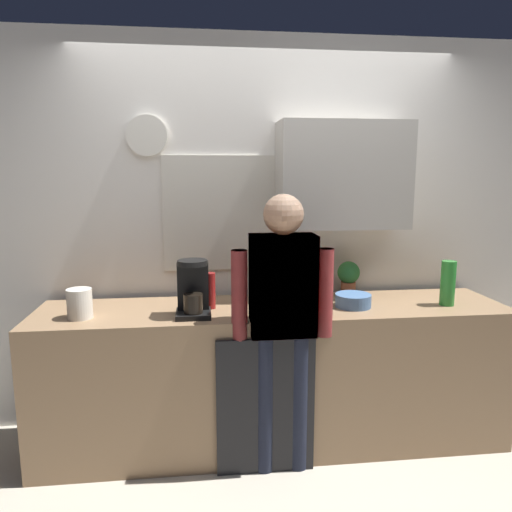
{
  "coord_description": "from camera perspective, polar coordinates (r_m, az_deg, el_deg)",
  "views": [
    {
      "loc": [
        -0.45,
        -2.54,
        1.71
      ],
      "look_at": [
        -0.12,
        0.25,
        1.22
      ],
      "focal_mm": 33.74,
      "sensor_mm": 36.0,
      "label": 1
    }
  ],
  "objects": [
    {
      "name": "back_wall_assembly",
      "position": [
        3.3,
        2.11,
        3.67
      ],
      "size": [
        4.49,
        0.42,
        2.6
      ],
      "color": "white",
      "rests_on": "ground_plane"
    },
    {
      "name": "dishwasher_panel",
      "position": [
        2.85,
        1.17,
        -17.45
      ],
      "size": [
        0.56,
        0.02,
        0.8
      ],
      "primitive_type": "cube",
      "color": "black",
      "rests_on": "ground_plane"
    },
    {
      "name": "potted_plant",
      "position": [
        3.3,
        10.91,
        -2.32
      ],
      "size": [
        0.15,
        0.15,
        0.23
      ],
      "color": "#9E5638",
      "rests_on": "kitchen_counter"
    },
    {
      "name": "bottle_red_vinegar",
      "position": [
        2.94,
        -5.45,
        -4.11
      ],
      "size": [
        0.06,
        0.06,
        0.22
      ],
      "primitive_type": "cylinder",
      "color": "maroon",
      "rests_on": "kitchen_counter"
    },
    {
      "name": "kitchen_counter",
      "position": [
        3.14,
        2.11,
        -13.87
      ],
      "size": [
        2.89,
        0.64,
        0.89
      ],
      "primitive_type": "cube",
      "color": "#937251",
      "rests_on": "ground_plane"
    },
    {
      "name": "coffee_maker",
      "position": [
        2.8,
        -7.47,
        -4.07
      ],
      "size": [
        0.2,
        0.2,
        0.33
      ],
      "color": "black",
      "rests_on": "kitchen_counter"
    },
    {
      "name": "bottle_amber_beer",
      "position": [
        3.12,
        -6.63,
        -3.23
      ],
      "size": [
        0.06,
        0.06,
        0.23
      ],
      "primitive_type": "cylinder",
      "color": "brown",
      "rests_on": "kitchen_counter"
    },
    {
      "name": "person_at_sink",
      "position": [
        2.69,
        3.16,
        -6.62
      ],
      "size": [
        0.57,
        0.22,
        1.6
      ],
      "rotation": [
        0.0,
        0.0,
        -0.13
      ],
      "color": "brown",
      "rests_on": "ground_plane"
    },
    {
      "name": "mixing_bowl",
      "position": [
        3.04,
        11.43,
        -5.18
      ],
      "size": [
        0.22,
        0.22,
        0.08
      ],
      "primitive_type": "cylinder",
      "color": "#4C72A5",
      "rests_on": "kitchen_counter"
    },
    {
      "name": "cup_white_mug",
      "position": [
        2.83,
        3.09,
        -5.94
      ],
      "size": [
        0.08,
        0.08,
        0.09
      ],
      "primitive_type": "cylinder",
      "color": "white",
      "rests_on": "kitchen_counter"
    },
    {
      "name": "ground_plane",
      "position": [
        3.1,
        2.98,
        -23.7
      ],
      "size": [
        8.0,
        8.0,
        0.0
      ],
      "primitive_type": "plane",
      "color": "beige"
    },
    {
      "name": "person_guest",
      "position": [
        2.69,
        3.16,
        -6.62
      ],
      "size": [
        0.57,
        0.22,
        1.6
      ],
      "rotation": [
        0.0,
        0.0,
        3.05
      ],
      "color": "#3F4766",
      "rests_on": "ground_plane"
    },
    {
      "name": "bottle_clear_soda",
      "position": [
        3.22,
        21.79,
        -3.0
      ],
      "size": [
        0.09,
        0.09,
        0.28
      ],
      "primitive_type": "cylinder",
      "color": "#2D8C33",
      "rests_on": "kitchen_counter"
    },
    {
      "name": "storage_canister",
      "position": [
        2.91,
        -20.18,
        -5.32
      ],
      "size": [
        0.14,
        0.14,
        0.17
      ],
      "primitive_type": "cylinder",
      "color": "silver",
      "rests_on": "kitchen_counter"
    }
  ]
}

